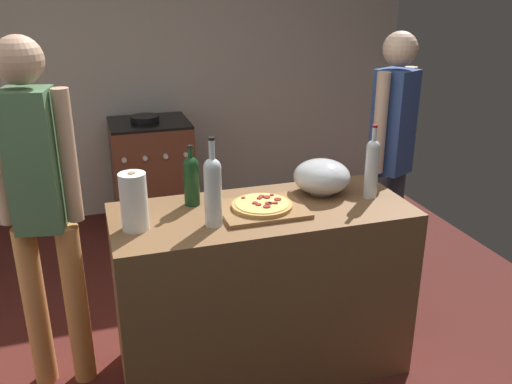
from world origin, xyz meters
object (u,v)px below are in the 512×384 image
(paper_towel_roll, at_px, (134,202))
(wine_bottle_amber, at_px, (213,189))
(wine_bottle_green, at_px, (191,179))
(person_in_stripes, at_px, (40,200))
(mixing_bowl, at_px, (322,177))
(pizza, at_px, (262,205))
(wine_bottle_dark, at_px, (372,166))
(stove, at_px, (152,174))
(person_in_red, at_px, (391,152))

(paper_towel_roll, xyz_separation_m, wine_bottle_amber, (0.33, -0.07, 0.04))
(wine_bottle_green, height_order, person_in_stripes, person_in_stripes)
(mixing_bowl, distance_m, wine_bottle_green, 0.66)
(paper_towel_roll, bearing_deg, person_in_stripes, 148.51)
(pizza, bearing_deg, mixing_bowl, 20.38)
(wine_bottle_dark, relative_size, stove, 0.40)
(pizza, height_order, paper_towel_roll, paper_towel_roll)
(wine_bottle_dark, bearing_deg, pizza, -179.14)
(pizza, relative_size, person_in_red, 0.17)
(mixing_bowl, xyz_separation_m, wine_bottle_green, (-0.66, 0.05, 0.04))
(wine_bottle_dark, bearing_deg, person_in_red, 50.81)
(person_in_stripes, bearing_deg, stove, 68.58)
(wine_bottle_amber, height_order, stove, wine_bottle_amber)
(person_in_stripes, bearing_deg, pizza, -12.66)
(person_in_red, bearing_deg, paper_towel_roll, -160.96)
(wine_bottle_green, bearing_deg, paper_towel_roll, -145.07)
(wine_bottle_dark, relative_size, person_in_red, 0.22)
(wine_bottle_amber, bearing_deg, person_in_stripes, 157.14)
(paper_towel_roll, bearing_deg, stove, 81.36)
(wine_bottle_amber, distance_m, person_in_red, 1.40)
(wine_bottle_amber, distance_m, person_in_stripes, 0.80)
(paper_towel_roll, xyz_separation_m, person_in_stripes, (-0.40, 0.24, -0.04))
(person_in_stripes, height_order, person_in_red, person_in_stripes)
(paper_towel_roll, height_order, wine_bottle_dark, wine_bottle_dark)
(stove, height_order, person_in_stripes, person_in_stripes)
(paper_towel_roll, distance_m, person_in_red, 1.68)
(pizza, height_order, wine_bottle_amber, wine_bottle_amber)
(wine_bottle_green, xyz_separation_m, stove, (0.02, 1.84, -0.59))
(mixing_bowl, bearing_deg, wine_bottle_green, 175.86)
(paper_towel_roll, relative_size, stove, 0.28)
(stove, distance_m, person_in_red, 2.03)
(pizza, bearing_deg, person_in_red, 27.85)
(mixing_bowl, distance_m, paper_towel_roll, 0.97)
(mixing_bowl, bearing_deg, person_in_red, 31.74)
(person_in_stripes, bearing_deg, wine_bottle_amber, -22.86)
(pizza, relative_size, stove, 0.31)
(pizza, xyz_separation_m, person_in_stripes, (-0.99, 0.22, 0.06))
(paper_towel_roll, distance_m, wine_bottle_green, 0.36)
(mixing_bowl, distance_m, wine_bottle_amber, 0.66)
(paper_towel_roll, xyz_separation_m, stove, (0.31, 2.05, -0.58))
(mixing_bowl, xyz_separation_m, person_in_stripes, (-1.35, 0.09, 0.00))
(wine_bottle_green, xyz_separation_m, person_in_stripes, (-0.69, 0.04, -0.04))
(mixing_bowl, xyz_separation_m, paper_towel_roll, (-0.95, -0.16, 0.04))
(pizza, distance_m, wine_bottle_amber, 0.30)
(mixing_bowl, relative_size, person_in_red, 0.17)
(mixing_bowl, xyz_separation_m, wine_bottle_amber, (-0.62, -0.22, 0.08))
(pizza, relative_size, mixing_bowl, 0.99)
(stove, xyz_separation_m, person_in_red, (1.27, -1.50, 0.50))
(wine_bottle_amber, xyz_separation_m, person_in_stripes, (-0.73, 0.31, -0.08))
(wine_bottle_dark, bearing_deg, wine_bottle_green, 168.68)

